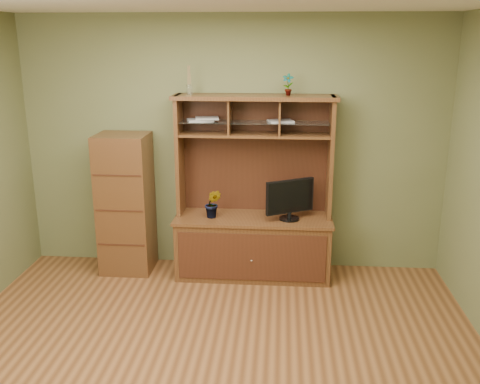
# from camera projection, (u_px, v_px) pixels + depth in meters

# --- Properties ---
(room) EXTENTS (4.54, 4.04, 2.74)m
(room) POSITION_uv_depth(u_px,v_px,m) (206.00, 200.00, 3.78)
(room) COLOR brown
(room) RESTS_ON ground
(media_hutch) EXTENTS (1.66, 0.61, 1.90)m
(media_hutch) POSITION_uv_depth(u_px,v_px,m) (253.00, 227.00, 5.65)
(media_hutch) COLOR #3F2112
(media_hutch) RESTS_ON room
(monitor) EXTENTS (0.48, 0.30, 0.42)m
(monitor) POSITION_uv_depth(u_px,v_px,m) (290.00, 199.00, 5.44)
(monitor) COLOR black
(monitor) RESTS_ON media_hutch
(orchid_plant) EXTENTS (0.18, 0.15, 0.30)m
(orchid_plant) POSITION_uv_depth(u_px,v_px,m) (213.00, 204.00, 5.52)
(orchid_plant) COLOR #25571E
(orchid_plant) RESTS_ON media_hutch
(top_plant) EXTENTS (0.13, 0.10, 0.22)m
(top_plant) POSITION_uv_depth(u_px,v_px,m) (288.00, 84.00, 5.28)
(top_plant) COLOR #356623
(top_plant) RESTS_ON media_hutch
(reed_diffuser) EXTENTS (0.06, 0.06, 0.29)m
(reed_diffuser) POSITION_uv_depth(u_px,v_px,m) (189.00, 83.00, 5.36)
(reed_diffuser) COLOR silver
(reed_diffuser) RESTS_ON media_hutch
(magazines) EXTENTS (1.11, 0.26, 0.04)m
(magazines) POSITION_uv_depth(u_px,v_px,m) (228.00, 120.00, 5.43)
(magazines) COLOR #B0B0B5
(magazines) RESTS_ON media_hutch
(side_cabinet) EXTENTS (0.53, 0.49, 1.50)m
(side_cabinet) POSITION_uv_depth(u_px,v_px,m) (126.00, 204.00, 5.70)
(side_cabinet) COLOR #3F2112
(side_cabinet) RESTS_ON room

